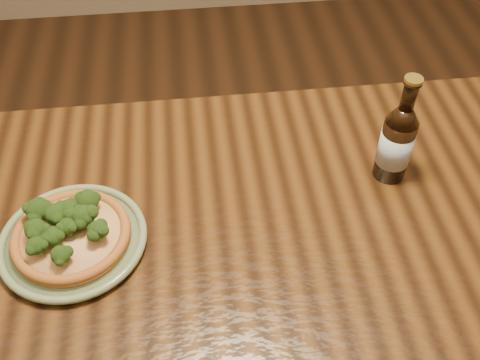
{
  "coord_description": "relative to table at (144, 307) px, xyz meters",
  "views": [
    {
      "loc": [
        0.11,
        -0.42,
        1.51
      ],
      "look_at": [
        0.18,
        0.23,
        0.82
      ],
      "focal_mm": 42.0,
      "sensor_mm": 36.0,
      "label": 1
    }
  ],
  "objects": [
    {
      "name": "table",
      "position": [
        0.0,
        0.0,
        0.0
      ],
      "size": [
        1.6,
        0.9,
        0.75
      ],
      "color": "#41250E",
      "rests_on": "ground"
    },
    {
      "name": "plate",
      "position": [
        -0.11,
        0.08,
        0.1
      ],
      "size": [
        0.25,
        0.25,
        0.02
      ],
      "rotation": [
        0.0,
        0.0,
        0.19
      ],
      "color": "#6B7B55",
      "rests_on": "table"
    },
    {
      "name": "pizza",
      "position": [
        -0.11,
        0.08,
        0.12
      ],
      "size": [
        0.2,
        0.2,
        0.06
      ],
      "rotation": [
        0.0,
        0.0,
        0.16
      ],
      "color": "#9D5923",
      "rests_on": "plate"
    },
    {
      "name": "beer_bottle",
      "position": [
        0.47,
        0.18,
        0.17
      ],
      "size": [
        0.06,
        0.06,
        0.22
      ],
      "rotation": [
        0.0,
        0.0,
        0.42
      ],
      "color": "black",
      "rests_on": "table"
    }
  ]
}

